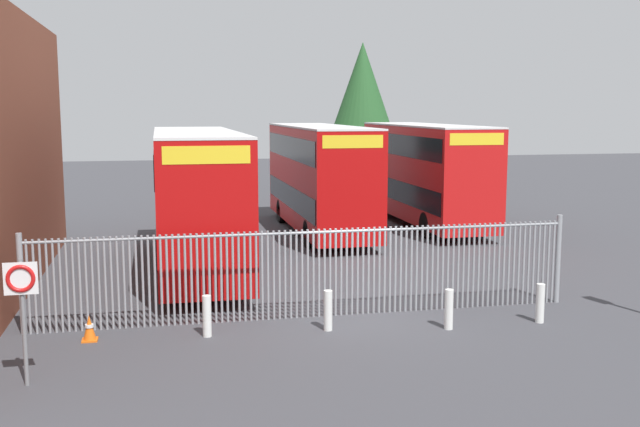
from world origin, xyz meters
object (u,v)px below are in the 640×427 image
at_px(double_decker_bus_near_gate, 197,194).
at_px(traffic_cone_by_gate, 89,328).
at_px(bollard_far_right, 540,303).
at_px(speed_limit_sign_post, 22,293).
at_px(double_decker_bus_behind_fence_right, 319,174).
at_px(bollard_near_right, 449,309).
at_px(bollard_near_left, 207,316).
at_px(bollard_center_front, 328,310).
at_px(double_decker_bus_behind_fence_left, 425,170).

relative_size(double_decker_bus_near_gate, traffic_cone_by_gate, 18.32).
bearing_deg(bollard_far_right, speed_limit_sign_post, -171.30).
bearing_deg(double_decker_bus_behind_fence_right, bollard_near_right, -89.79).
distance_m(bollard_near_left, bollard_near_right, 5.59).
distance_m(double_decker_bus_near_gate, bollard_far_right, 11.11).
distance_m(double_decker_bus_near_gate, traffic_cone_by_gate, 7.74).
xyz_separation_m(double_decker_bus_behind_fence_right, bollard_center_front, (-2.73, -13.51, -1.95)).
relative_size(bollard_near_right, bollard_far_right, 1.00).
distance_m(double_decker_bus_behind_fence_right, traffic_cone_by_gate, 15.57).
relative_size(double_decker_bus_behind_fence_left, bollard_center_front, 11.38).
xyz_separation_m(double_decker_bus_near_gate, bollard_near_right, (5.37, -7.78, -1.95)).
relative_size(double_decker_bus_near_gate, bollard_far_right, 11.38).
distance_m(bollard_center_front, speed_limit_sign_post, 6.76).
bearing_deg(bollard_near_right, double_decker_bus_behind_fence_left, 71.86).
bearing_deg(speed_limit_sign_post, double_decker_bus_near_gate, 68.89).
relative_size(double_decker_bus_behind_fence_left, bollard_far_right, 11.38).
xyz_separation_m(bollard_near_right, bollard_far_right, (2.36, 0.04, 0.00)).
height_order(bollard_center_front, traffic_cone_by_gate, bollard_center_front).
bearing_deg(double_decker_bus_behind_fence_right, double_decker_bus_near_gate, -130.50).
xyz_separation_m(double_decker_bus_near_gate, traffic_cone_by_gate, (-2.75, -6.91, -2.13)).
distance_m(double_decker_bus_behind_fence_right, bollard_near_right, 14.15).
bearing_deg(traffic_cone_by_gate, bollard_near_left, -5.34).
relative_size(bollard_near_left, traffic_cone_by_gate, 1.61).
distance_m(bollard_center_front, bollard_near_right, 2.82).
bearing_deg(bollard_near_left, speed_limit_sign_post, -146.15).
height_order(bollard_far_right, speed_limit_sign_post, speed_limit_sign_post).
distance_m(bollard_center_front, traffic_cone_by_gate, 5.37).
xyz_separation_m(double_decker_bus_behind_fence_left, speed_limit_sign_post, (-13.97, -16.76, -0.65)).
distance_m(double_decker_bus_near_gate, bollard_center_front, 7.97).
bearing_deg(speed_limit_sign_post, double_decker_bus_behind_fence_left, 50.19).
distance_m(double_decker_bus_behind_fence_right, speed_limit_sign_post, 18.11).
height_order(double_decker_bus_near_gate, double_decker_bus_behind_fence_right, same).
height_order(bollard_near_left, traffic_cone_by_gate, bollard_near_left).
distance_m(double_decker_bus_near_gate, double_decker_bus_behind_fence_right, 8.20).
relative_size(bollard_near_right, traffic_cone_by_gate, 1.61).
bearing_deg(speed_limit_sign_post, bollard_near_right, 10.66).
height_order(double_decker_bus_behind_fence_right, bollard_far_right, double_decker_bus_behind_fence_right).
bearing_deg(double_decker_bus_behind_fence_left, bollard_near_left, -126.01).
bearing_deg(bollard_center_front, double_decker_bus_behind_fence_right, 78.59).
height_order(double_decker_bus_behind_fence_right, speed_limit_sign_post, double_decker_bus_behind_fence_right).
bearing_deg(bollard_center_front, double_decker_bus_near_gate, 109.63).
bearing_deg(bollard_far_right, double_decker_bus_behind_fence_right, 99.78).
relative_size(bollard_near_left, speed_limit_sign_post, 0.40).
relative_size(bollard_near_left, bollard_far_right, 1.00).
relative_size(bollard_far_right, traffic_cone_by_gate, 1.61).
relative_size(double_decker_bus_behind_fence_right, bollard_far_right, 11.38).
bearing_deg(bollard_center_front, double_decker_bus_behind_fence_left, 62.09).
bearing_deg(bollard_near_right, double_decker_bus_behind_fence_right, 90.21).
distance_m(bollard_near_left, traffic_cone_by_gate, 2.59).
distance_m(double_decker_bus_behind_fence_left, bollard_center_front, 16.59).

